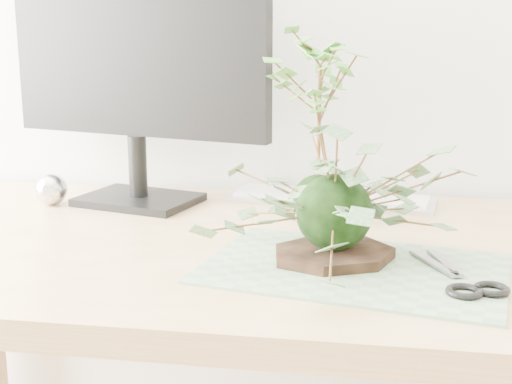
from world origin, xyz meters
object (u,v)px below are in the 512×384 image
ivy_kokedama (335,177)px  keyboard (331,198)px  maple_kokedama (320,78)px  monitor (135,60)px  desk (308,297)px

ivy_kokedama → keyboard: size_ratio=0.98×
ivy_kokedama → maple_kokedama: bearing=100.8°
maple_kokedama → keyboard: maple_kokedama is taller
ivy_kokedama → keyboard: 0.38m
maple_kokedama → monitor: monitor is taller
desk → ivy_kokedama: (0.04, -0.08, 0.21)m
desk → keyboard: 0.29m
desk → keyboard: size_ratio=3.96×
keyboard → desk: bearing=-85.3°
ivy_kokedama → monitor: 0.50m
maple_kokedama → desk: bearing=-91.6°
desk → keyboard: keyboard is taller
keyboard → monitor: monitor is taller
desk → monitor: 0.54m
desk → monitor: size_ratio=3.09×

